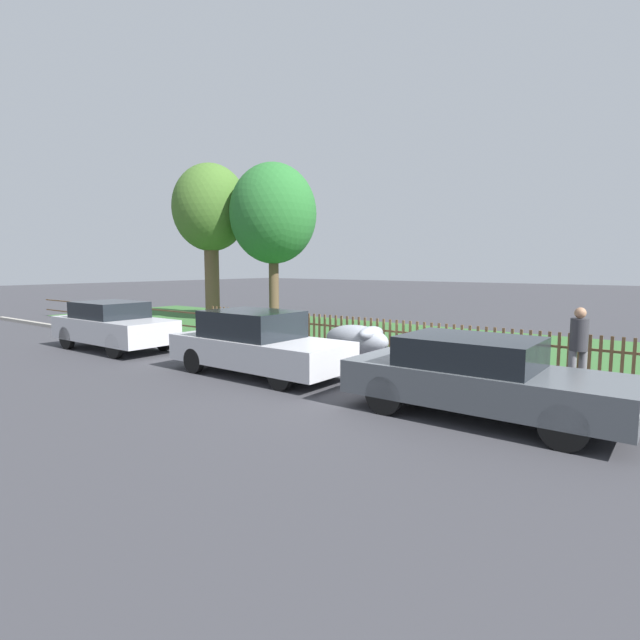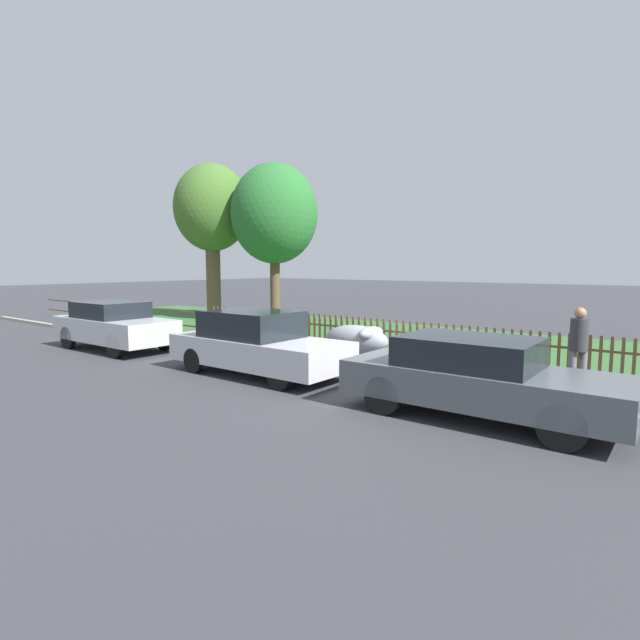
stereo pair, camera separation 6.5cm
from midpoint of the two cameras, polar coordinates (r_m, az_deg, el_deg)
ground_plane at (r=10.67m, az=5.55°, el=-6.89°), size 120.00×120.00×0.00m
kerb_stone at (r=10.74m, az=5.84°, el=-6.48°), size 39.04×0.20×0.12m
grass_strip at (r=15.84m, az=16.94°, el=-2.78°), size 39.04×7.50×0.01m
park_fence at (r=12.37m, az=10.81°, el=-2.61°), size 39.04×0.05×1.07m
parked_car_silver_hatchback at (r=15.49m, az=-22.36°, el=-0.53°), size 4.02×1.69×1.38m
parked_car_black_saloon at (r=11.16m, az=-7.08°, el=-2.66°), size 4.21×1.68×1.42m
parked_car_navy_estate at (r=8.35m, az=17.82°, el=-6.17°), size 4.35×1.72×1.29m
covered_motorcycle at (r=12.28m, az=4.52°, el=-2.27°), size 1.94×0.89×0.96m
tree_nearest_kerb at (r=23.35m, az=-12.18°, el=12.17°), size 3.37×3.37×6.92m
tree_behind_motorcycle at (r=21.75m, az=-5.15°, el=11.94°), size 3.69×3.69×6.73m
pedestrian_by_lamp at (r=10.79m, az=27.60°, el=-2.47°), size 0.46×0.46×1.63m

